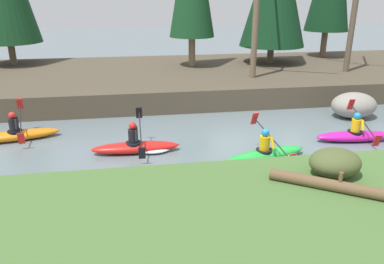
{
  "coord_description": "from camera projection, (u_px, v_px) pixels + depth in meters",
  "views": [
    {
      "loc": [
        -4.64,
        -10.69,
        4.71
      ],
      "look_at": [
        -2.89,
        0.28,
        0.55
      ],
      "focal_mm": 35.0,
      "sensor_mm": 36.0,
      "label": 1
    }
  ],
  "objects": [
    {
      "name": "kayaker_trailing",
      "position": [
        139.0,
        146.0,
        11.66
      ],
      "size": [
        2.77,
        2.06,
        1.2
      ],
      "rotation": [
        0.0,
        0.0,
        0.0
      ],
      "color": "red",
      "rests_on": "ground"
    },
    {
      "name": "kayaker_far_back",
      "position": [
        18.0,
        134.0,
        12.62
      ],
      "size": [
        2.79,
        2.05,
        1.2
      ],
      "rotation": [
        0.0,
        0.0,
        0.22
      ],
      "color": "orange",
      "rests_on": "ground"
    },
    {
      "name": "kayaker_lead",
      "position": [
        356.0,
        135.0,
        12.55
      ],
      "size": [
        2.79,
        2.07,
        1.2
      ],
      "rotation": [
        0.0,
        0.0,
        -0.08
      ],
      "color": "#C61999",
      "rests_on": "ground"
    },
    {
      "name": "driftwood_log",
      "position": [
        329.0,
        185.0,
        7.67
      ],
      "size": [
        2.17,
        1.54,
        0.44
      ],
      "rotation": [
        0.0,
        0.0,
        -0.58
      ],
      "color": "brown",
      "rests_on": "riverbank_near"
    },
    {
      "name": "boulder_midstream",
      "position": [
        354.0,
        105.0,
        14.83
      ],
      "size": [
        1.79,
        1.4,
        1.01
      ],
      "color": "gray",
      "rests_on": "ground"
    },
    {
      "name": "riverbank_far",
      "position": [
        221.0,
        77.0,
        19.92
      ],
      "size": [
        44.0,
        9.31,
        0.94
      ],
      "color": "#4C4233",
      "rests_on": "ground"
    },
    {
      "name": "ground_plane",
      "position": [
        281.0,
        146.0,
        12.22
      ],
      "size": [
        90.0,
        90.0,
        0.0
      ],
      "primitive_type": "plane",
      "color": "slate"
    },
    {
      "name": "bare_tree_upstream",
      "position": [
        257.0,
        4.0,
        16.53
      ],
      "size": [
        3.82,
        3.77,
        6.95
      ],
      "color": "brown",
      "rests_on": "riverbank_far"
    },
    {
      "name": "kayaker_middle",
      "position": [
        269.0,
        153.0,
        11.15
      ],
      "size": [
        2.78,
        2.05,
        1.2
      ],
      "rotation": [
        0.0,
        0.0,
        0.25
      ],
      "color": "green",
      "rests_on": "ground"
    },
    {
      "name": "shrub_clump_nearest",
      "position": [
        335.0,
        163.0,
        8.22
      ],
      "size": [
        1.14,
        0.95,
        0.62
      ],
      "color": "#4C562D",
      "rests_on": "riverbank_near"
    }
  ]
}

